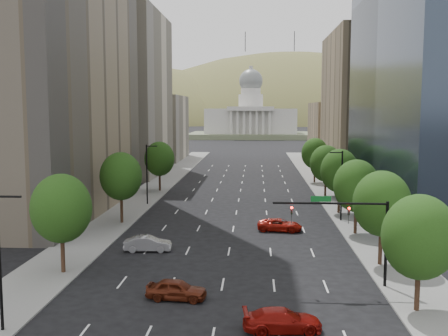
% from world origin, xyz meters
% --- Properties ---
extents(sidewalk_left, '(6.00, 200.00, 0.15)m').
position_xyz_m(sidewalk_left, '(-15.50, 60.00, 0.07)').
color(sidewalk_left, slate).
rests_on(sidewalk_left, ground).
extents(sidewalk_right, '(6.00, 200.00, 0.15)m').
position_xyz_m(sidewalk_right, '(15.50, 60.00, 0.07)').
color(sidewalk_right, slate).
rests_on(sidewalk_right, ground).
extents(midrise_cream_left, '(14.00, 30.00, 35.00)m').
position_xyz_m(midrise_cream_left, '(-25.00, 103.00, 17.50)').
color(midrise_cream_left, beige).
rests_on(midrise_cream_left, ground).
extents(filler_left, '(14.00, 26.00, 18.00)m').
position_xyz_m(filler_left, '(-25.00, 136.00, 9.00)').
color(filler_left, beige).
rests_on(filler_left, ground).
extents(parking_tan_right, '(14.00, 30.00, 30.00)m').
position_xyz_m(parking_tan_right, '(25.00, 100.00, 15.00)').
color(parking_tan_right, '#8C7759').
rests_on(parking_tan_right, ground).
extents(filler_right, '(14.00, 26.00, 16.00)m').
position_xyz_m(filler_right, '(25.00, 133.00, 8.00)').
color(filler_right, '#8C7759').
rests_on(filler_right, ground).
extents(tree_right_0, '(5.20, 5.20, 8.39)m').
position_xyz_m(tree_right_0, '(14.00, 25.00, 5.39)').
color(tree_right_0, '#382316').
rests_on(tree_right_0, ground).
extents(tree_right_1, '(5.20, 5.20, 8.75)m').
position_xyz_m(tree_right_1, '(14.00, 36.00, 5.75)').
color(tree_right_1, '#382316').
rests_on(tree_right_1, ground).
extents(tree_right_2, '(5.20, 5.20, 8.61)m').
position_xyz_m(tree_right_2, '(14.00, 48.00, 5.60)').
color(tree_right_2, '#382316').
rests_on(tree_right_2, ground).
extents(tree_right_3, '(5.20, 5.20, 8.89)m').
position_xyz_m(tree_right_3, '(14.00, 60.00, 5.89)').
color(tree_right_3, '#382316').
rests_on(tree_right_3, ground).
extents(tree_right_4, '(5.20, 5.20, 8.46)m').
position_xyz_m(tree_right_4, '(14.00, 74.00, 5.46)').
color(tree_right_4, '#382316').
rests_on(tree_right_4, ground).
extents(tree_right_5, '(5.20, 5.20, 8.75)m').
position_xyz_m(tree_right_5, '(14.00, 90.00, 5.75)').
color(tree_right_5, '#382316').
rests_on(tree_right_5, ground).
extents(tree_left_0, '(5.20, 5.20, 8.75)m').
position_xyz_m(tree_left_0, '(-14.00, 32.00, 5.75)').
color(tree_left_0, '#382316').
rests_on(tree_left_0, ground).
extents(tree_left_1, '(5.20, 5.20, 8.97)m').
position_xyz_m(tree_left_1, '(-14.00, 52.00, 5.96)').
color(tree_left_1, '#382316').
rests_on(tree_left_1, ground).
extents(tree_left_2, '(5.20, 5.20, 8.68)m').
position_xyz_m(tree_left_2, '(-14.00, 78.00, 5.68)').
color(tree_left_2, '#382316').
rests_on(tree_left_2, ground).
extents(streetlight_rn, '(1.70, 0.20, 9.00)m').
position_xyz_m(streetlight_rn, '(13.44, 55.00, 4.84)').
color(streetlight_rn, black).
rests_on(streetlight_rn, ground).
extents(streetlight_ls, '(1.70, 0.20, 9.00)m').
position_xyz_m(streetlight_ls, '(-13.44, 20.00, 4.84)').
color(streetlight_ls, black).
rests_on(streetlight_ls, ground).
extents(streetlight_ln, '(1.70, 0.20, 9.00)m').
position_xyz_m(streetlight_ln, '(-13.44, 65.00, 4.84)').
color(streetlight_ln, black).
rests_on(streetlight_ln, ground).
extents(traffic_signal, '(9.12, 0.40, 7.38)m').
position_xyz_m(traffic_signal, '(10.53, 30.00, 5.17)').
color(traffic_signal, black).
rests_on(traffic_signal, ground).
extents(capitol, '(60.00, 40.00, 35.20)m').
position_xyz_m(capitol, '(0.00, 249.71, 8.58)').
color(capitol, '#596647').
rests_on(capitol, ground).
extents(foothills, '(720.00, 413.00, 263.00)m').
position_xyz_m(foothills, '(34.67, 599.39, -37.78)').
color(foothills, olive).
rests_on(foothills, ground).
extents(car_red_near, '(5.30, 2.63, 1.48)m').
position_xyz_m(car_red_near, '(4.40, 21.22, 0.74)').
color(car_red_near, maroon).
rests_on(car_red_near, ground).
extents(car_maroon, '(4.70, 2.25, 1.55)m').
position_xyz_m(car_maroon, '(-3.24, 26.41, 0.77)').
color(car_maroon, '#531C0D').
rests_on(car_maroon, ground).
extents(car_silver, '(4.86, 2.03, 1.56)m').
position_xyz_m(car_silver, '(-8.14, 39.56, 0.78)').
color(car_silver, gray).
rests_on(car_silver, ground).
extents(car_red_far, '(5.47, 3.05, 1.44)m').
position_xyz_m(car_red_far, '(5.50, 49.22, 0.72)').
color(car_red_far, '#9B140B').
rests_on(car_red_far, ground).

